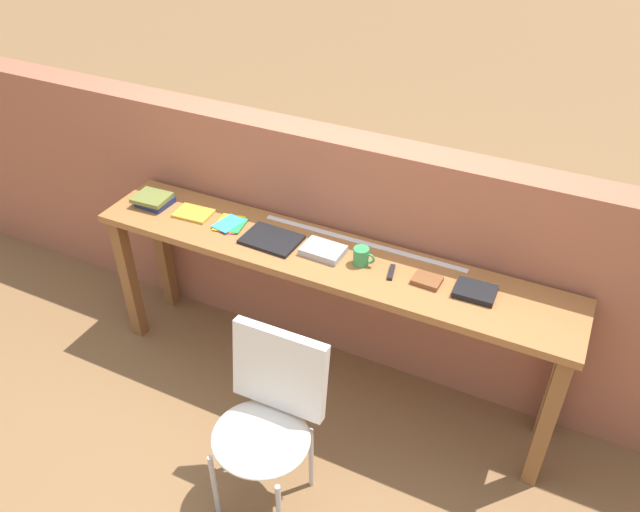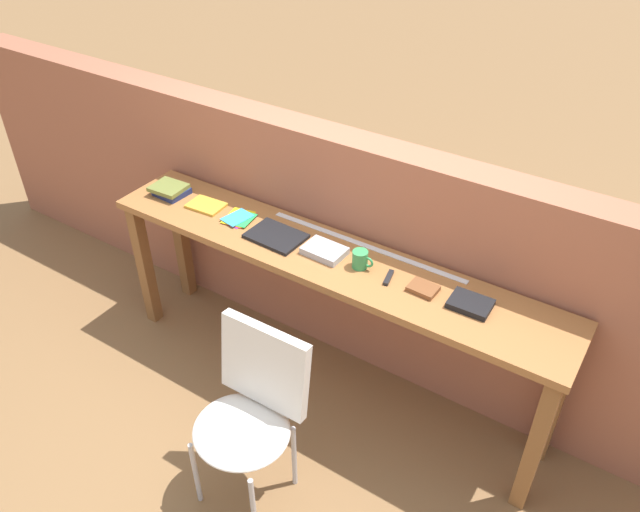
% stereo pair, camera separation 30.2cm
% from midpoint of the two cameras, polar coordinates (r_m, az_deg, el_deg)
% --- Properties ---
extents(ground_plane, '(40.00, 40.00, 0.00)m').
position_cam_midpoint_polar(ground_plane, '(3.49, 0.24, -14.20)').
color(ground_plane, brown).
extents(brick_wall_back, '(6.00, 0.20, 1.36)m').
position_cam_midpoint_polar(brick_wall_back, '(3.43, 6.08, 0.16)').
color(brick_wall_back, '#9E5B42').
rests_on(brick_wall_back, ground).
extents(sideboard, '(2.50, 0.44, 0.88)m').
position_cam_midpoint_polar(sideboard, '(3.15, 3.24, -1.99)').
color(sideboard, '#996033').
rests_on(sideboard, ground).
extents(chair_white_moulded, '(0.45, 0.46, 0.89)m').
position_cam_midpoint_polar(chair_white_moulded, '(2.82, -3.31, -13.93)').
color(chair_white_moulded, silver).
rests_on(chair_white_moulded, ground).
extents(book_stack_leftmost, '(0.20, 0.18, 0.06)m').
position_cam_midpoint_polar(book_stack_leftmost, '(3.60, -11.21, 5.88)').
color(book_stack_leftmost, navy).
rests_on(book_stack_leftmost, sideboard).
extents(magazine_cycling, '(0.21, 0.15, 0.02)m').
position_cam_midpoint_polar(magazine_cycling, '(3.46, -7.93, 4.52)').
color(magazine_cycling, gold).
rests_on(magazine_cycling, sideboard).
extents(pamphlet_pile_colourful, '(0.17, 0.19, 0.01)m').
position_cam_midpoint_polar(pamphlet_pile_colourful, '(3.33, -4.82, 3.39)').
color(pamphlet_pile_colourful, purple).
rests_on(pamphlet_pile_colourful, sideboard).
extents(book_open_centre, '(0.29, 0.22, 0.02)m').
position_cam_midpoint_polar(book_open_centre, '(3.17, -1.34, 1.74)').
color(book_open_centre, black).
rests_on(book_open_centre, sideboard).
extents(book_grey_hardcover, '(0.21, 0.15, 0.04)m').
position_cam_midpoint_polar(book_grey_hardcover, '(3.06, 3.23, 0.38)').
color(book_grey_hardcover, '#9E9EA3').
rests_on(book_grey_hardcover, sideboard).
extents(mug, '(0.11, 0.08, 0.09)m').
position_cam_midpoint_polar(mug, '(2.97, 6.64, -0.42)').
color(mug, '#338C4C').
rests_on(mug, sideboard).
extents(multitool_folded, '(0.05, 0.11, 0.02)m').
position_cam_midpoint_polar(multitool_folded, '(2.94, 9.23, -2.07)').
color(multitool_folded, black).
rests_on(multitool_folded, sideboard).
extents(leather_journal_brown, '(0.13, 0.11, 0.02)m').
position_cam_midpoint_polar(leather_journal_brown, '(2.90, 12.38, -3.04)').
color(leather_journal_brown, brown).
rests_on(leather_journal_brown, sideboard).
extents(book_repair_rightmost, '(0.19, 0.14, 0.03)m').
position_cam_midpoint_polar(book_repair_rightmost, '(2.86, 16.56, -4.33)').
color(book_repair_rightmost, black).
rests_on(book_repair_rightmost, sideboard).
extents(ruler_metal_back_edge, '(1.09, 0.03, 0.00)m').
position_cam_midpoint_polar(ruler_metal_back_edge, '(3.14, 6.92, 0.86)').
color(ruler_metal_back_edge, silver).
rests_on(ruler_metal_back_edge, sideboard).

